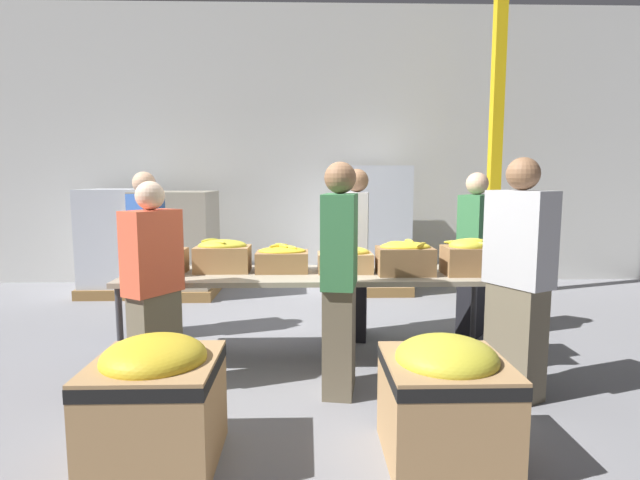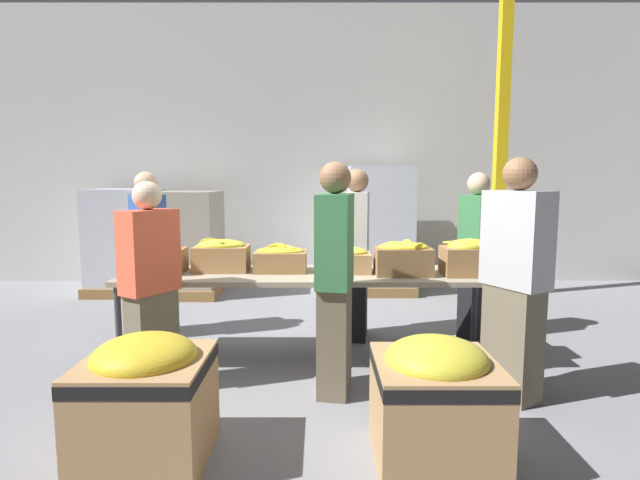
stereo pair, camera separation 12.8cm
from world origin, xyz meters
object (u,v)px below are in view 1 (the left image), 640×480
Objects in this scene: volunteer_1 at (340,280)px; pallet_stack_2 at (120,242)px; volunteer_3 at (518,280)px; pallet_stack_0 at (177,244)px; banana_box_1 at (223,255)px; donation_bin_0 at (156,398)px; volunteer_0 at (475,255)px; banana_box_0 at (157,258)px; banana_box_4 at (405,258)px; banana_box_3 at (345,259)px; sorting_table at (312,278)px; volunteer_2 at (147,256)px; volunteer_5 at (154,288)px; support_pillar at (495,142)px; banana_box_2 at (282,259)px; pallet_stack_1 at (375,230)px; donation_bin_1 at (445,396)px; volunteer_4 at (356,255)px; banana_box_5 at (468,256)px.

volunteer_1 is 1.18× the size of pallet_stack_2.
volunteer_3 is 4.54m from pallet_stack_0.
banana_box_1 is 1.70m from donation_bin_0.
volunteer_0 is at bearing 14.11° from banana_box_1.
banana_box_4 reaches higher than banana_box_0.
banana_box_1 is 1.00× the size of banana_box_3.
volunteer_2 is (-1.58, 0.69, 0.09)m from sorting_table.
sorting_table is at bearing 25.66° from volunteer_1.
volunteer_3 is 2.55m from volunteer_5.
support_pillar is at bearing 44.50° from sorting_table.
volunteer_1 reaches higher than donation_bin_0.
volunteer_0 is at bearing -115.34° from support_pillar.
support_pillar is (3.64, 2.33, 1.12)m from banana_box_0.
banana_box_4 is (1.01, -0.16, 0.03)m from banana_box_2.
pallet_stack_1 is at bearing 71.45° from sorting_table.
volunteer_2 is (-1.85, 0.66, -0.07)m from banana_box_3.
volunteer_2 is 2.37m from donation_bin_0.
volunteer_1 reaches higher than banana_box_3.
banana_box_0 is 0.27× the size of volunteer_3.
volunteer_2 is 3.15m from pallet_stack_1.
volunteer_5 is (-1.32, 0.08, -0.07)m from volunteer_1.
banana_box_1 is 0.28× the size of volunteer_2.
banana_box_3 is 1.97m from volunteer_2.
volunteer_1 is 3.37m from pallet_stack_1.
banana_box_1 is 0.65× the size of donation_bin_0.
pallet_stack_1 is at bearing 57.40° from banana_box_1.
donation_bin_1 is (0.51, -0.88, -0.46)m from volunteer_1.
pallet_stack_0 is (-0.62, 3.08, -0.08)m from volunteer_5.
banana_box_1 is 0.33× the size of pallet_stack_0.
volunteer_5 reaches higher than sorting_table.
volunteer_1 is at bearing -58.39° from pallet_stack_0.
pallet_stack_1 is at bearing -2.54° from volunteer_1.
volunteer_1 is (-1.40, -1.32, 0.03)m from volunteer_0.
banana_box_0 is 2.03m from banana_box_4.
volunteer_3 reaches higher than donation_bin_0.
support_pillar is 5.08m from pallet_stack_2.
volunteer_0 is 2.19m from support_pillar.
volunteer_4 is 2.31× the size of donation_bin_0.
volunteer_0 reaches higher than banana_box_1.
banana_box_5 is at bearing -82.24° from pallet_stack_1.
volunteer_4 is (-1.16, -0.07, 0.02)m from volunteer_0.
volunteer_2 reaches higher than pallet_stack_2.
volunteer_2 is 1.83m from pallet_stack_0.
pallet_stack_2 is (-3.79, 2.68, -0.21)m from banana_box_5.
volunteer_0 is 0.95× the size of volunteer_3.
volunteer_3 is 5.15m from pallet_stack_2.
volunteer_1 is at bearing -135.53° from banana_box_4.
volunteer_5 is at bearing -45.11° from volunteer_4.
volunteer_4 is (-0.99, 1.33, -0.02)m from volunteer_3.
banana_box_4 is 3.62m from pallet_stack_0.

